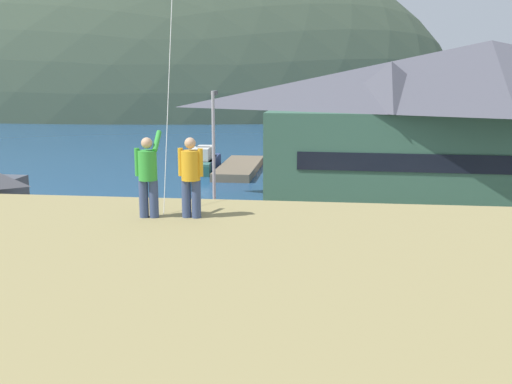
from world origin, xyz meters
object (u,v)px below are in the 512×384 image
at_px(parked_car_corner_spot, 133,238).
at_px(person_kite_flyer, 148,174).
at_px(wharf_dock, 239,168).
at_px(moored_boat_wharfside, 202,163).
at_px(harbor_lodge, 486,120).
at_px(parked_car_lone_by_shed, 232,243).
at_px(person_companion, 191,175).
at_px(moored_boat_outer_mooring, 278,163).
at_px(parking_light_pole, 214,158).
at_px(parked_car_front_row_end, 416,298).
at_px(moored_boat_inner_slip, 206,161).

relative_size(parked_car_corner_spot, person_kite_flyer, 2.31).
distance_m(wharf_dock, moored_boat_wharfside, 3.37).
xyz_separation_m(harbor_lodge, person_kite_flyer, (-14.01, -28.45, 1.00)).
height_order(moored_boat_wharfside, parked_car_lone_by_shed, moored_boat_wharfside).
height_order(harbor_lodge, person_companion, harbor_lodge).
xyz_separation_m(moored_boat_outer_mooring, parked_car_lone_by_shed, (0.07, -26.79, 0.34)).
distance_m(moored_boat_wharfside, parking_light_pole, 23.53).
height_order(moored_boat_wharfside, person_companion, person_companion).
bearing_deg(moored_boat_wharfside, parking_light_pole, -76.52).
xyz_separation_m(moored_boat_wharfside, person_companion, (8.19, -39.72, 5.96)).
distance_m(parked_car_lone_by_shed, person_kite_flyer, 15.20).
relative_size(moored_boat_outer_mooring, parked_car_lone_by_shed, 1.54).
relative_size(harbor_lodge, moored_boat_wharfside, 4.58).
distance_m(parked_car_front_row_end, parked_car_corner_spot, 13.78).
height_order(harbor_lodge, moored_boat_inner_slip, harbor_lodge).
bearing_deg(person_kite_flyer, person_companion, 5.62).
height_order(moored_boat_inner_slip, parked_car_front_row_end, moored_boat_inner_slip).
relative_size(wharf_dock, person_kite_flyer, 5.92).
bearing_deg(parked_car_lone_by_shed, wharf_dock, 97.58).
height_order(parked_car_lone_by_shed, person_kite_flyer, person_kite_flyer).
bearing_deg(parking_light_pole, moored_boat_outer_mooring, 86.86).
distance_m(wharf_dock, parking_light_pole, 23.18).
relative_size(moored_boat_outer_mooring, person_kite_flyer, 3.54).
xyz_separation_m(harbor_lodge, moored_boat_inner_slip, (-21.21, 12.70, -4.97)).
height_order(moored_boat_outer_mooring, person_companion, person_companion).
bearing_deg(parked_car_corner_spot, person_kite_flyer, -69.76).
height_order(moored_boat_inner_slip, parked_car_lone_by_shed, moored_boat_inner_slip).
distance_m(parked_car_lone_by_shed, parking_light_pole, 4.86).
bearing_deg(moored_boat_inner_slip, moored_boat_wharfside, -93.05).
relative_size(parked_car_front_row_end, person_kite_flyer, 2.30).
distance_m(moored_boat_outer_mooring, parked_car_lone_by_shed, 26.80).
height_order(parking_light_pole, person_kite_flyer, parking_light_pole).
distance_m(wharf_dock, parked_car_corner_spot, 25.68).
bearing_deg(harbor_lodge, moored_boat_inner_slip, 149.08).
distance_m(wharf_dock, parked_car_front_row_end, 33.68).
bearing_deg(moored_boat_outer_mooring, parking_light_pole, -93.14).
bearing_deg(moored_boat_outer_mooring, person_kite_flyer, -89.22).
xyz_separation_m(harbor_lodge, moored_boat_wharfside, (-21.28, 11.36, -4.97)).
distance_m(parking_light_pole, person_companion, 17.49).
height_order(moored_boat_outer_mooring, parked_car_front_row_end, moored_boat_outer_mooring).
xyz_separation_m(parked_car_corner_spot, person_companion, (6.20, -14.22, 5.61)).
distance_m(parked_car_lone_by_shed, parked_car_corner_spot, 4.80).
xyz_separation_m(moored_boat_outer_mooring, moored_boat_inner_slip, (-6.64, 0.25, 0.00)).
bearing_deg(moored_boat_inner_slip, moored_boat_outer_mooring, -2.16).
bearing_deg(person_companion, wharf_dock, 96.93).
bearing_deg(moored_boat_inner_slip, person_companion, -78.82).
xyz_separation_m(moored_boat_outer_mooring, person_kite_flyer, (0.56, -40.90, 5.97)).
bearing_deg(moored_boat_wharfside, wharf_dock, 2.15).
height_order(harbor_lodge, parked_car_corner_spot, harbor_lodge).
bearing_deg(parking_light_pole, person_kite_flyer, -83.84).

